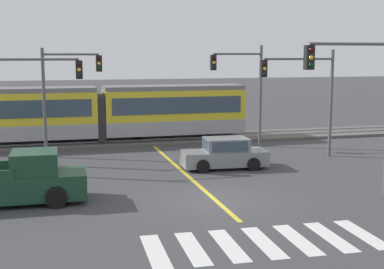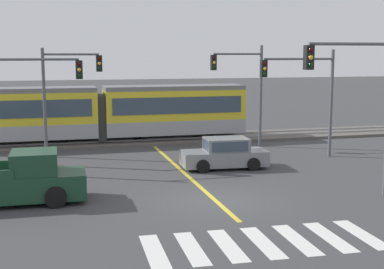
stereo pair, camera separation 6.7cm
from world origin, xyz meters
name	(u,v)px [view 1 (the left image)]	position (x,y,z in m)	size (l,w,h in m)	color
ground_plane	(216,200)	(0.00, 0.00, 0.00)	(200.00, 200.00, 0.00)	#3D3D3F
track_bed	(148,140)	(0.00, 14.56, 0.09)	(120.00, 4.00, 0.18)	#56514C
rail_near	(150,140)	(0.00, 13.84, 0.23)	(120.00, 0.08, 0.10)	#939399
rail_far	(147,136)	(0.00, 15.28, 0.23)	(120.00, 0.08, 0.10)	#939399
light_rail_tram	(100,111)	(-3.06, 14.55, 2.05)	(18.50, 2.64, 3.43)	#9E9EA3
crosswalk_stripe_0	(155,251)	(-3.30, -4.73, 0.00)	(0.56, 2.80, 0.01)	silver
crosswalk_stripe_1	(193,248)	(-2.20, -4.76, 0.00)	(0.56, 2.80, 0.01)	silver
crosswalk_stripe_2	(229,245)	(-1.10, -4.80, 0.00)	(0.56, 2.80, 0.01)	silver
crosswalk_stripe_3	(264,242)	(0.00, -4.84, 0.00)	(0.56, 2.80, 0.01)	silver
crosswalk_stripe_4	(297,239)	(1.10, -4.87, 0.00)	(0.56, 2.80, 0.01)	silver
crosswalk_stripe_5	(330,237)	(2.20, -4.91, 0.00)	(0.56, 2.80, 0.01)	silver
crosswalk_stripe_6	(362,234)	(3.30, -4.95, 0.00)	(0.56, 2.80, 0.01)	silver
lane_centre_line	(185,173)	(0.00, 4.86, 0.00)	(0.20, 15.39, 0.01)	gold
sedan_crossing	(224,154)	(2.20, 5.55, 0.70)	(4.29, 2.10, 1.52)	gray
pickup_truck	(17,182)	(-7.41, 1.53, 0.84)	(5.43, 2.29, 1.98)	#193D28
traffic_light_near_right	(362,91)	(5.49, -1.14, 4.22)	(3.75, 0.38, 6.34)	#515459
traffic_light_far_right	(244,82)	(5.21, 10.98, 3.99)	(3.25, 0.38, 6.14)	#515459
traffic_light_mid_right	(307,87)	(7.34, 7.03, 3.89)	(4.25, 0.38, 5.87)	#515459
traffic_light_mid_left	(25,91)	(-7.20, 7.23, 3.90)	(4.25, 0.38, 5.92)	#515459
traffic_light_far_left	(64,85)	(-5.31, 10.84, 3.94)	(3.25, 0.38, 5.95)	#515459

